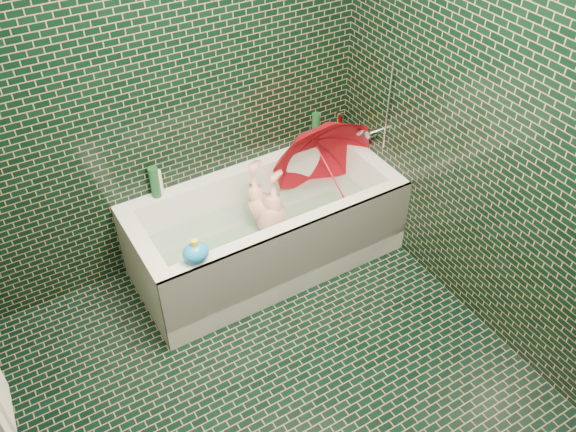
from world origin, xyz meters
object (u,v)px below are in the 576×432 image
bathtub (268,237)px  bath_toy (196,252)px  child (269,226)px  umbrella (330,171)px  rubber_duck (323,136)px

bathtub → bath_toy: 0.78m
child → bath_toy: 0.74m
bathtub → bath_toy: (-0.60, -0.30, 0.40)m
umbrella → rubber_duck: (0.14, 0.30, 0.05)m
bath_toy → bathtub: bearing=43.6°
child → umbrella: 0.53m
child → rubber_duck: bearing=101.9°
bath_toy → rubber_duck: bearing=44.4°
bathtub → bath_toy: bath_toy is taller
child → rubber_duck: 0.76m
rubber_duck → umbrella: bearing=-129.6°
umbrella → bath_toy: bearing=-149.7°
umbrella → child: bearing=-162.0°
bathtub → child: 0.10m
bathtub → umbrella: (0.49, 0.03, 0.33)m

